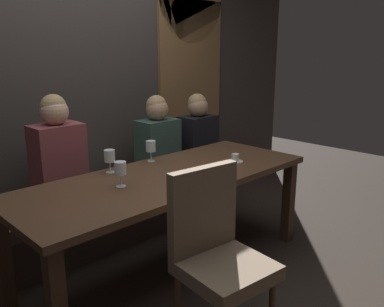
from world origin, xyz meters
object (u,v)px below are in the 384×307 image
(chair_near_side, at_px, (216,247))
(dining_table, at_px, (168,186))
(fork_on_table, at_px, (225,171))
(banquette_bench, at_px, (114,214))
(diner_redhead, at_px, (58,154))
(wine_glass_center_back, at_px, (120,170))
(dessert_plate, at_px, (212,174))
(diner_bearded, at_px, (158,139))
(espresso_cup, at_px, (235,159))
(diner_far_end, at_px, (198,133))
(wine_glass_far_left, at_px, (110,157))
(wine_glass_center_front, at_px, (151,147))

(chair_near_side, bearing_deg, dining_table, 68.15)
(dining_table, distance_m, fork_on_table, 0.42)
(banquette_bench, xyz_separation_m, chair_near_side, (-0.29, -1.42, 0.33))
(diner_redhead, height_order, wine_glass_center_back, diner_redhead)
(banquette_bench, xyz_separation_m, dessert_plate, (0.20, -0.94, 0.53))
(diner_bearded, distance_m, fork_on_table, 0.96)
(dining_table, xyz_separation_m, espresso_cup, (0.59, -0.13, 0.11))
(diner_far_end, distance_m, espresso_cup, 0.92)
(wine_glass_far_left, distance_m, wine_glass_center_front, 0.39)
(dessert_plate, bearing_deg, wine_glass_center_back, 156.66)
(dining_table, xyz_separation_m, wine_glass_center_front, (0.13, 0.35, 0.20))
(diner_bearded, distance_m, wine_glass_center_front, 0.52)
(wine_glass_center_front, relative_size, fork_on_table, 0.96)
(banquette_bench, distance_m, diner_redhead, 0.76)
(dining_table, xyz_separation_m, dessert_plate, (0.20, -0.24, 0.10))
(diner_far_end, xyz_separation_m, wine_glass_center_back, (-1.39, -0.68, 0.06))
(dining_table, bearing_deg, wine_glass_center_front, 68.98)
(chair_near_side, bearing_deg, fork_on_table, 37.66)
(banquette_bench, bearing_deg, diner_bearded, 1.13)
(diner_far_end, distance_m, wine_glass_far_left, 1.32)
(dining_table, relative_size, banquette_bench, 0.88)
(dining_table, relative_size, fork_on_table, 12.94)
(chair_near_side, height_order, diner_redhead, diner_redhead)
(diner_redhead, height_order, espresso_cup, diner_redhead)
(diner_bearded, distance_m, wine_glass_far_left, 0.86)
(wine_glass_center_back, xyz_separation_m, espresso_cup, (0.97, -0.14, -0.09))
(chair_near_side, relative_size, espresso_cup, 8.17)
(diner_bearded, bearing_deg, wine_glass_center_back, -141.88)
(diner_far_end, bearing_deg, banquette_bench, 179.77)
(wine_glass_center_back, relative_size, wine_glass_center_front, 1.00)
(espresso_cup, xyz_separation_m, dessert_plate, (-0.38, -0.11, -0.01))
(chair_near_side, distance_m, wine_glass_center_front, 1.19)
(dining_table, height_order, diner_far_end, diner_far_end)
(dining_table, bearing_deg, diner_bearded, 54.55)
(wine_glass_center_front, bearing_deg, diner_redhead, 148.68)
(diner_far_end, distance_m, fork_on_table, 1.15)
(banquette_bench, height_order, wine_glass_center_back, wine_glass_center_back)
(diner_redhead, bearing_deg, fork_on_table, -49.94)
(dining_table, xyz_separation_m, diner_redhead, (-0.45, 0.70, 0.19))
(dessert_plate, bearing_deg, diner_far_end, 49.27)
(diner_redhead, bearing_deg, dessert_plate, -55.14)
(banquette_bench, height_order, fork_on_table, fork_on_table)
(diner_redhead, relative_size, diner_far_end, 1.14)
(espresso_cup, bearing_deg, banquette_bench, 125.33)
(diner_redhead, distance_m, espresso_cup, 1.33)
(diner_redhead, xyz_separation_m, wine_glass_far_left, (0.20, -0.38, 0.01))
(wine_glass_far_left, relative_size, wine_glass_center_front, 1.00)
(dining_table, bearing_deg, wine_glass_far_left, 128.56)
(diner_far_end, height_order, wine_glass_center_back, diner_far_end)
(banquette_bench, xyz_separation_m, diner_far_end, (1.00, -0.00, 0.56))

